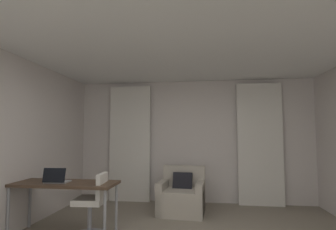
{
  "coord_description": "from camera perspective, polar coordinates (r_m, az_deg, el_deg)",
  "views": [
    {
      "loc": [
        0.21,
        -2.68,
        1.42
      ],
      "look_at": [
        -0.32,
        1.28,
        1.73
      ],
      "focal_mm": 27.86,
      "sensor_mm": 36.0,
      "label": 1
    }
  ],
  "objects": [
    {
      "name": "curtain_left_panel",
      "position": [
        5.8,
        -8.34,
        -6.07
      ],
      "size": [
        0.9,
        0.06,
        2.5
      ],
      "color": "silver",
      "rests_on": "ground"
    },
    {
      "name": "ceiling",
      "position": [
        2.94,
        2.99,
        19.81
      ],
      "size": [
        5.12,
        6.12,
        0.06
      ],
      "primitive_type": "cube",
      "color": "white",
      "rests_on": "wall_left"
    },
    {
      "name": "desk_chair",
      "position": [
        4.04,
        -16.16,
        -19.01
      ],
      "size": [
        0.48,
        0.48,
        0.88
      ],
      "color": "gray",
      "rests_on": "ground"
    },
    {
      "name": "wall_window",
      "position": [
        5.71,
        5.49,
        -5.62
      ],
      "size": [
        5.12,
        0.06,
        2.6
      ],
      "color": "silver",
      "rests_on": "ground"
    },
    {
      "name": "laptop",
      "position": [
        4.16,
        -23.21,
        -12.85
      ],
      "size": [
        0.33,
        0.27,
        0.22
      ],
      "color": "#ADADB2",
      "rests_on": "desk"
    },
    {
      "name": "curtain_right_panel",
      "position": [
        5.7,
        19.48,
        -5.9
      ],
      "size": [
        0.9,
        0.06,
        2.5
      ],
      "color": "silver",
      "rests_on": "ground"
    },
    {
      "name": "armchair",
      "position": [
        5.03,
        3.07,
        -17.46
      ],
      "size": [
        0.87,
        0.83,
        0.82
      ],
      "color": "#B2A899",
      "rests_on": "ground"
    },
    {
      "name": "desk",
      "position": [
        4.18,
        -21.64,
        -14.36
      ],
      "size": [
        1.5,
        0.57,
        0.74
      ],
      "color": "#4C3828",
      "rests_on": "ground"
    }
  ]
}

